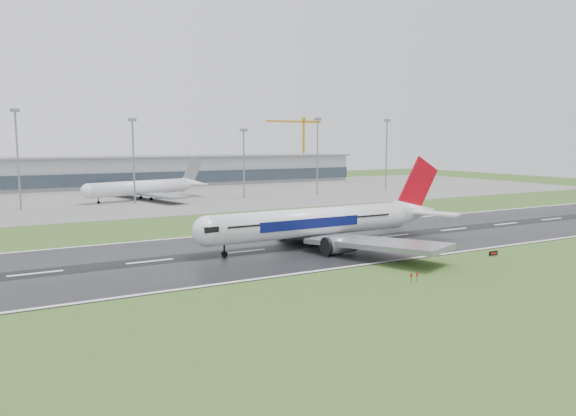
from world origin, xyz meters
TOP-DOWN VIEW (x-y plane):
  - ground at (0.00, 0.00)m, footprint 520.00×520.00m
  - runway at (0.00, 0.00)m, footprint 400.00×45.00m
  - apron at (0.00, 125.00)m, footprint 400.00×130.00m
  - terminal at (0.00, 185.00)m, footprint 240.00×36.00m
  - main_airliner at (-0.80, -2.53)m, footprint 63.81×60.85m
  - parked_airliner at (-14.97, 111.84)m, footprint 66.68×64.14m
  - tower_crane at (109.01, 200.00)m, footprint 39.43×2.56m
  - runway_sign at (22.68, -27.73)m, footprint 2.30×0.73m
  - floodmast_1 at (-59.69, 100.00)m, footprint 0.64×0.64m
  - floodmast_2 at (-21.34, 100.00)m, footprint 0.64×0.64m
  - floodmast_3 at (23.22, 100.00)m, footprint 0.64×0.64m
  - floodmast_4 at (58.68, 100.00)m, footprint 0.64×0.64m
  - floodmast_5 at (97.17, 100.00)m, footprint 0.64×0.64m

SIDE VIEW (x-z plane):
  - ground at x=0.00m, z-range 0.00..0.00m
  - apron at x=0.00m, z-range 0.00..0.08m
  - runway at x=0.00m, z-range 0.00..0.10m
  - runway_sign at x=22.68m, z-range 0.00..1.04m
  - terminal at x=0.00m, z-range 0.00..15.00m
  - parked_airliner at x=-14.97m, z-range 0.08..16.06m
  - main_airliner at x=-0.80m, z-range 0.10..18.69m
  - floodmast_3 at x=23.22m, z-range 0.00..27.32m
  - floodmast_2 at x=-21.34m, z-range 0.00..30.62m
  - floodmast_4 at x=58.68m, z-range 0.00..32.52m
  - floodmast_5 at x=97.17m, z-range 0.00..32.66m
  - floodmast_1 at x=-59.69m, z-range 0.00..32.99m
  - tower_crane at x=109.01m, z-range 0.00..39.33m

